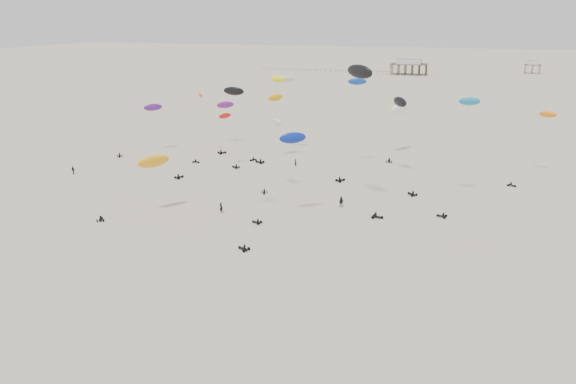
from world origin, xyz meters
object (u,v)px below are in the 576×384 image
(rig_9, at_px, (265,115))
(spectator_0, at_px, (221,213))
(rig_0, at_px, (273,140))
(pavilion_main, at_px, (409,67))
(pavilion_small, at_px, (533,68))

(rig_9, xyz_separation_m, spectator_0, (4.98, -36.83, -11.32))
(rig_0, relative_size, rig_9, 0.81)
(pavilion_main, bearing_deg, spectator_0, -90.98)
(pavilion_main, xyz_separation_m, pavilion_small, (70.00, 30.00, -0.74))
(pavilion_main, distance_m, rig_0, 241.06)
(rig_9, bearing_deg, pavilion_main, 17.06)
(pavilion_small, distance_m, spectator_0, 295.71)
(pavilion_main, bearing_deg, rig_9, -92.44)
(pavilion_main, bearing_deg, pavilion_small, 23.20)
(pavilion_main, height_order, rig_0, rig_0)
(rig_0, bearing_deg, rig_9, -83.35)
(pavilion_small, distance_m, rig_0, 279.91)
(rig_9, bearing_deg, rig_0, -136.66)
(pavilion_small, bearing_deg, pavilion_main, -156.80)
(pavilion_small, distance_m, rig_9, 261.79)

